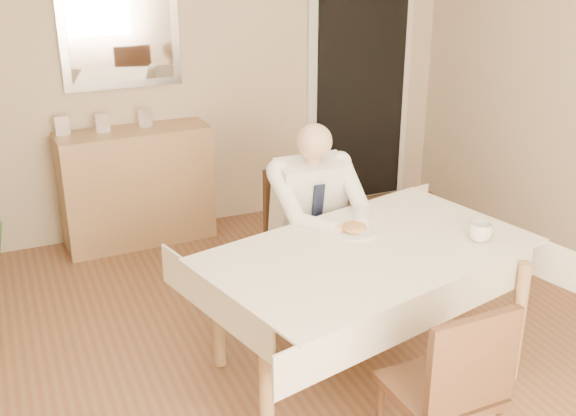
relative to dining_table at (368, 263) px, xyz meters
name	(u,v)px	position (x,y,z in m)	size (l,w,h in m)	color
room	(317,164)	(-0.36, -0.11, 0.63)	(5.00, 5.02, 2.60)	brown
doorway	(360,88)	(1.19, 2.35, 0.33)	(0.96, 0.07, 2.10)	silver
mirror	(120,36)	(-0.77, 2.36, 0.88)	(0.86, 0.04, 0.76)	silver
dining_table	(368,263)	(0.00, 0.00, 0.00)	(1.96, 1.44, 0.75)	#8D6543
chair_far	(300,229)	(0.00, 0.88, -0.16)	(0.47, 0.47, 0.90)	#3D2716
chair_near	(453,386)	(-0.07, -0.89, -0.15)	(0.45, 0.45, 0.91)	#3D2716
seated_man	(320,218)	(0.00, 0.59, 0.02)	(0.48, 0.72, 1.24)	white
plate	(354,231)	(0.02, 0.21, 0.09)	(0.26, 0.26, 0.02)	white
food	(354,228)	(0.02, 0.21, 0.11)	(0.14, 0.14, 0.06)	olive
knife	(365,232)	(0.06, 0.15, 0.11)	(0.01, 0.01, 0.13)	silver
fork	(352,234)	(-0.02, 0.15, 0.11)	(0.01, 0.01, 0.13)	silver
coffee_mug	(480,232)	(0.59, -0.14, 0.13)	(0.13, 0.13, 0.10)	white
sideboard	(137,186)	(-0.77, 2.21, -0.22)	(1.11, 0.38, 0.89)	#8D6543
photo_frame_left	(62,126)	(-1.26, 2.26, 0.29)	(0.10, 0.02, 0.14)	silver
photo_frame_center	(103,123)	(-0.98, 2.23, 0.29)	(0.10, 0.02, 0.14)	silver
photo_frame_right	(145,118)	(-0.66, 2.24, 0.29)	(0.10, 0.02, 0.14)	silver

